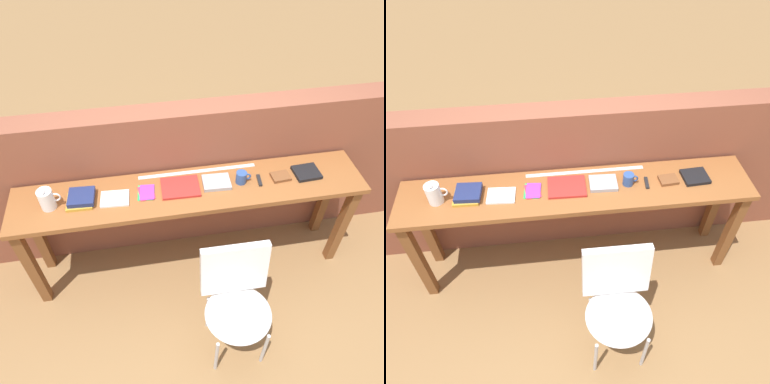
% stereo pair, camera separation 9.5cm
% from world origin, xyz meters
% --- Properties ---
extents(ground_plane, '(40.00, 40.00, 0.00)m').
position_xyz_m(ground_plane, '(0.00, 0.00, 0.00)').
color(ground_plane, olive).
extents(brick_wall_back, '(6.00, 0.20, 1.32)m').
position_xyz_m(brick_wall_back, '(0.00, 0.64, 0.66)').
color(brick_wall_back, brown).
rests_on(brick_wall_back, ground).
extents(sideboard, '(2.50, 0.44, 0.88)m').
position_xyz_m(sideboard, '(0.00, 0.30, 0.74)').
color(sideboard, brown).
rests_on(sideboard, ground).
extents(chair_white_moulded, '(0.44, 0.46, 0.89)m').
position_xyz_m(chair_white_moulded, '(0.19, -0.39, 0.53)').
color(chair_white_moulded, white).
rests_on(chair_white_moulded, ground).
extents(pitcher_white, '(0.14, 0.10, 0.18)m').
position_xyz_m(pitcher_white, '(-0.96, 0.29, 0.96)').
color(pitcher_white, white).
rests_on(pitcher_white, sideboard).
extents(book_stack_leftmost, '(0.20, 0.19, 0.06)m').
position_xyz_m(book_stack_leftmost, '(-0.75, 0.31, 0.91)').
color(book_stack_leftmost, gold).
rests_on(book_stack_leftmost, sideboard).
extents(magazine_cycling, '(0.20, 0.16, 0.01)m').
position_xyz_m(magazine_cycling, '(-0.53, 0.29, 0.89)').
color(magazine_cycling, white).
rests_on(magazine_cycling, sideboard).
extents(pamphlet_pile_colourful, '(0.13, 0.16, 0.01)m').
position_xyz_m(pamphlet_pile_colourful, '(-0.31, 0.31, 0.88)').
color(pamphlet_pile_colourful, green).
rests_on(pamphlet_pile_colourful, sideboard).
extents(book_open_centre, '(0.27, 0.22, 0.02)m').
position_xyz_m(book_open_centre, '(-0.07, 0.32, 0.89)').
color(book_open_centre, red).
rests_on(book_open_centre, sideboard).
extents(book_grey_hardcover, '(0.20, 0.16, 0.03)m').
position_xyz_m(book_grey_hardcover, '(0.19, 0.32, 0.89)').
color(book_grey_hardcover, '#9E9EA3').
rests_on(book_grey_hardcover, sideboard).
extents(mug, '(0.11, 0.08, 0.09)m').
position_xyz_m(mug, '(0.37, 0.31, 0.92)').
color(mug, '#2D4C8C').
rests_on(mug, sideboard).
extents(multitool_folded, '(0.03, 0.11, 0.02)m').
position_xyz_m(multitool_folded, '(0.50, 0.30, 0.89)').
color(multitool_folded, black).
rests_on(multitool_folded, sideboard).
extents(leather_journal_brown, '(0.14, 0.11, 0.02)m').
position_xyz_m(leather_journal_brown, '(0.66, 0.30, 0.89)').
color(leather_journal_brown, brown).
rests_on(leather_journal_brown, sideboard).
extents(book_repair_rightmost, '(0.19, 0.17, 0.03)m').
position_xyz_m(book_repair_rightmost, '(0.86, 0.31, 0.89)').
color(book_repair_rightmost, black).
rests_on(book_repair_rightmost, sideboard).
extents(ruler_metal_back_edge, '(0.87, 0.03, 0.00)m').
position_xyz_m(ruler_metal_back_edge, '(0.08, 0.47, 0.88)').
color(ruler_metal_back_edge, silver).
rests_on(ruler_metal_back_edge, sideboard).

